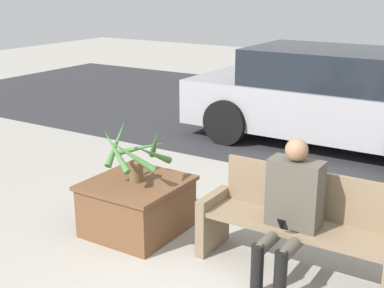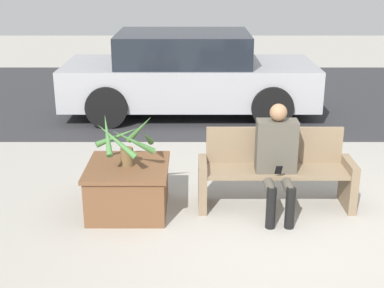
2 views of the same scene
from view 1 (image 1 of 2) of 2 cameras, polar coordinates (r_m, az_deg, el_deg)
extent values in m
cube|color=#7A664C|center=(5.06, 2.23, -8.23)|extent=(0.09, 0.49, 0.55)
cube|color=#7A664C|center=(4.68, 11.10, -8.64)|extent=(1.55, 0.45, 0.04)
cube|color=#7A664C|center=(4.78, 12.25, -5.10)|extent=(1.55, 0.04, 0.42)
cube|color=#4C473D|center=(4.53, 10.92, -5.21)|extent=(0.44, 0.22, 0.58)
sphere|color=#8C6647|center=(4.38, 11.10, -0.62)|extent=(0.19, 0.19, 0.19)
cylinder|color=#4C473D|center=(4.50, 8.35, -10.03)|extent=(0.11, 0.47, 0.11)
cylinder|color=#4C473D|center=(4.44, 10.73, -10.59)|extent=(0.11, 0.47, 0.11)
cylinder|color=black|center=(4.40, 6.94, -13.28)|extent=(0.10, 0.10, 0.45)
cylinder|color=black|center=(4.33, 9.39, -13.92)|extent=(0.10, 0.10, 0.45)
cube|color=black|center=(4.41, 9.66, -8.47)|extent=(0.07, 0.09, 0.12)
cube|color=brown|center=(5.42, -5.87, -6.61)|extent=(0.84, 0.89, 0.54)
cube|color=brown|center=(5.33, -5.96, -4.15)|extent=(0.89, 0.94, 0.04)
cylinder|color=brown|center=(5.29, -5.99, -2.93)|extent=(0.14, 0.14, 0.20)
cone|color=#427538|center=(5.07, -4.13, -1.09)|extent=(0.11, 0.50, 0.31)
cone|color=#427538|center=(5.23, -3.97, 0.09)|extent=(0.36, 0.35, 0.40)
cone|color=#427538|center=(5.47, -5.57, -0.43)|extent=(0.50, 0.31, 0.19)
cone|color=#427538|center=(5.28, -8.07, 0.08)|extent=(0.18, 0.45, 0.39)
cone|color=#427538|center=(5.11, -8.15, -0.74)|extent=(0.46, 0.23, 0.36)
cone|color=#427538|center=(5.00, -6.56, -1.15)|extent=(0.46, 0.28, 0.35)
cube|color=#99999E|center=(8.46, 14.77, 3.79)|extent=(4.43, 1.80, 0.70)
cube|color=black|center=(8.38, 14.37, 8.01)|extent=(2.31, 1.66, 0.54)
cylinder|color=black|center=(8.23, 3.56, 2.32)|extent=(0.70, 0.18, 0.70)
cylinder|color=black|center=(9.81, 8.67, 4.55)|extent=(0.70, 0.18, 0.70)
camera|label=2|loc=(2.88, -92.26, 4.31)|focal=50.00mm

